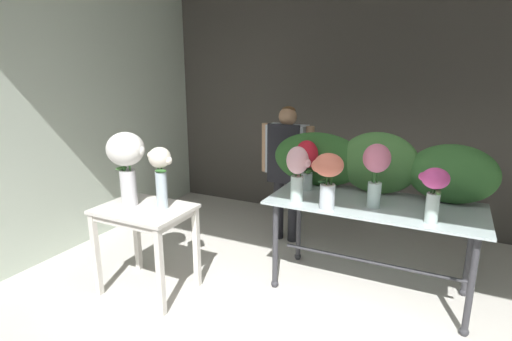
# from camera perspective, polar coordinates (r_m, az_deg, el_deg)

# --- Properties ---
(ground_plane) EXTENTS (7.73, 7.73, 0.00)m
(ground_plane) POSITION_cam_1_polar(r_m,az_deg,el_deg) (3.97, 10.91, -15.42)
(ground_plane) COLOR silver
(wall_back) EXTENTS (5.76, 0.12, 2.95)m
(wall_back) POSITION_cam_1_polar(r_m,az_deg,el_deg) (5.19, 16.99, 8.56)
(wall_back) COLOR #4C4742
(wall_back) RESTS_ON ground
(wall_left) EXTENTS (0.12, 3.63, 2.95)m
(wall_left) POSITION_cam_1_polar(r_m,az_deg,el_deg) (5.02, -21.99, 7.95)
(wall_left) COLOR silver
(wall_left) RESTS_ON ground
(display_table_glass) EXTENTS (1.76, 0.81, 0.85)m
(display_table_glass) POSITION_cam_1_polar(r_m,az_deg,el_deg) (3.62, 16.27, -6.60)
(display_table_glass) COLOR silver
(display_table_glass) RESTS_ON ground
(side_table_white) EXTENTS (0.78, 0.59, 0.79)m
(side_table_white) POSITION_cam_1_polar(r_m,az_deg,el_deg) (3.63, -15.53, -6.66)
(side_table_white) COLOR silver
(side_table_white) RESTS_ON ground
(florist) EXTENTS (0.61, 0.24, 1.55)m
(florist) POSITION_cam_1_polar(r_m,az_deg,el_deg) (4.47, 4.38, 1.51)
(florist) COLOR #232328
(florist) RESTS_ON ground
(foliage_backdrop) EXTENTS (1.97, 0.31, 0.56)m
(foliage_backdrop) POSITION_cam_1_polar(r_m,az_deg,el_deg) (3.76, 17.47, 0.69)
(foliage_backdrop) COLOR #2D6028
(foliage_backdrop) RESTS_ON display_table_glass
(vase_coral_roses) EXTENTS (0.26, 0.24, 0.46)m
(vase_coral_roses) POSITION_cam_1_polar(r_m,az_deg,el_deg) (3.25, 10.17, -0.49)
(vase_coral_roses) COLOR silver
(vase_coral_roses) RESTS_ON display_table_glass
(vase_blush_anemones) EXTENTS (0.21, 0.19, 0.48)m
(vase_blush_anemones) POSITION_cam_1_polar(r_m,az_deg,el_deg) (3.39, 5.91, 0.18)
(vase_blush_anemones) COLOR silver
(vase_blush_anemones) RESTS_ON display_table_glass
(vase_crimson_freesia) EXTENTS (0.23, 0.21, 0.47)m
(vase_crimson_freesia) POSITION_cam_1_polar(r_m,az_deg,el_deg) (3.74, 7.23, 1.36)
(vase_crimson_freesia) COLOR silver
(vase_crimson_freesia) RESTS_ON display_table_glass
(vase_rosy_lilies) EXTENTS (0.22, 0.22, 0.53)m
(vase_rosy_lilies) POSITION_cam_1_polar(r_m,az_deg,el_deg) (3.36, 16.69, 0.42)
(vase_rosy_lilies) COLOR silver
(vase_rosy_lilies) RESTS_ON display_table_glass
(vase_fuchsia_dahlias) EXTENTS (0.22, 0.19, 0.42)m
(vase_fuchsia_dahlias) POSITION_cam_1_polar(r_m,az_deg,el_deg) (3.20, 24.04, -2.35)
(vase_fuchsia_dahlias) COLOR silver
(vase_fuchsia_dahlias) RESTS_ON display_table_glass
(vase_white_roses_tall) EXTENTS (0.33, 0.32, 0.64)m
(vase_white_roses_tall) POSITION_cam_1_polar(r_m,az_deg,el_deg) (3.58, -17.93, 1.69)
(vase_white_roses_tall) COLOR silver
(vase_white_roses_tall) RESTS_ON side_table_white
(vase_cream_lisianthus_tall) EXTENTS (0.21, 0.19, 0.53)m
(vase_cream_lisianthus_tall) POSITION_cam_1_polar(r_m,az_deg,el_deg) (3.44, -13.42, -0.08)
(vase_cream_lisianthus_tall) COLOR silver
(vase_cream_lisianthus_tall) RESTS_ON side_table_white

